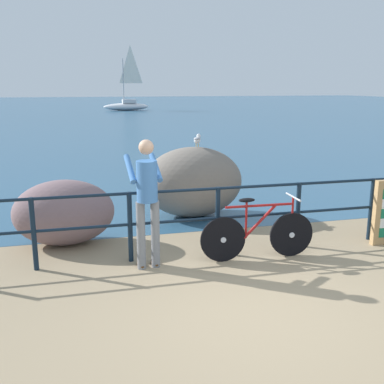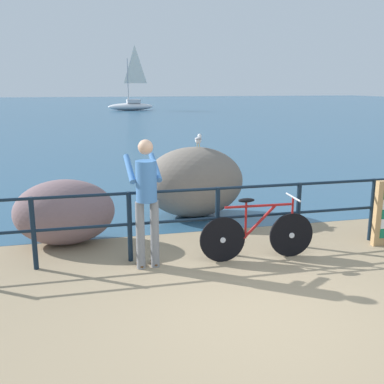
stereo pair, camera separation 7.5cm
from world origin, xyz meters
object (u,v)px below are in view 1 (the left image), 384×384
Objects in this scene: bicycle at (258,233)px; seagull at (197,139)px; breakwater_boulder_main at (193,182)px; person_at_railing at (147,198)px; sailboat at (127,103)px; breakwater_boulder_left at (64,213)px.

seagull is at bearing 98.85° from bicycle.
breakwater_boulder_main is at bearing 100.98° from bicycle.
breakwater_boulder_main is (-0.37, 2.37, 0.28)m from bicycle.
breakwater_boulder_main is (1.22, 2.30, -0.32)m from person_at_railing.
seagull is 0.05× the size of sailboat.
seagull reaches higher than bicycle.
breakwater_boulder_main is 2.58m from breakwater_boulder_left.
seagull is (2.44, 1.07, 0.96)m from breakwater_boulder_left.
seagull is at bearing 23.58° from breakwater_boulder_left.
seagull reaches higher than breakwater_boulder_main.
breakwater_boulder_left is at bearing -156.03° from breakwater_boulder_main.
bicycle is 3.04m from breakwater_boulder_left.
bicycle is at bearing -96.72° from person_at_railing.
bicycle is at bearing -25.95° from breakwater_boulder_left.
sailboat is at bearing 88.80° from bicycle.
person_at_railing reaches higher than seagull.
person_at_railing is 1.13× the size of breakwater_boulder_left.
sailboat is (2.56, 37.00, -0.77)m from seagull.
sailboat is (5.00, 38.07, 0.19)m from breakwater_boulder_left.
sailboat is at bearing 21.89° from seagull.
breakwater_boulder_left is (-2.73, 1.33, 0.13)m from bicycle.
breakwater_boulder_main is at bearing 128.26° from seagull.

